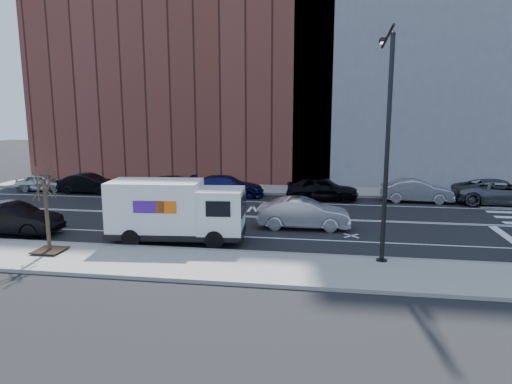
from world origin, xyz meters
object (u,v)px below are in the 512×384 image
(far_parked_a, at_px, (43,182))
(far_parked_b, at_px, (89,184))
(fedex_van, at_px, (175,210))
(driving_sedan, at_px, (303,213))

(far_parked_a, relative_size, far_parked_b, 0.87)
(far_parked_a, bearing_deg, fedex_van, -133.93)
(fedex_van, distance_m, far_parked_b, 15.41)
(far_parked_b, relative_size, driving_sedan, 0.92)
(far_parked_a, distance_m, far_parked_b, 4.00)
(fedex_van, height_order, far_parked_a, fedex_van)
(far_parked_a, relative_size, driving_sedan, 0.80)
(far_parked_b, height_order, driving_sedan, driving_sedan)
(fedex_van, relative_size, far_parked_a, 1.69)
(driving_sedan, bearing_deg, far_parked_b, 62.81)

